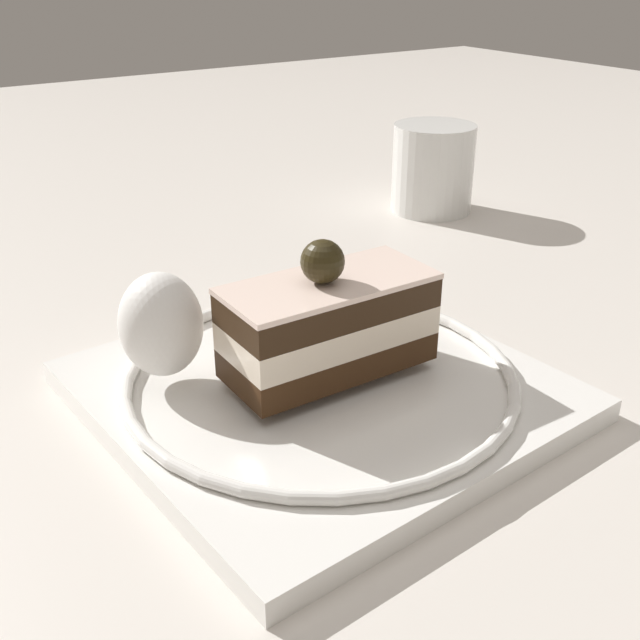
{
  "coord_description": "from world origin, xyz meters",
  "views": [
    {
      "loc": [
        0.22,
        0.27,
        0.23
      ],
      "look_at": [
        0.02,
        -0.03,
        0.05
      ],
      "focal_mm": 43.14,
      "sensor_mm": 36.0,
      "label": 1
    }
  ],
  "objects_px": {
    "fork": "(309,299)",
    "drink_glass_far": "(433,171)",
    "cake_slice": "(329,322)",
    "dessert_plate": "(320,386)",
    "whipped_cream_dollop": "(161,324)"
  },
  "relations": [
    {
      "from": "cake_slice",
      "to": "whipped_cream_dollop",
      "type": "relative_size",
      "value": 1.99
    },
    {
      "from": "cake_slice",
      "to": "whipped_cream_dollop",
      "type": "bearing_deg",
      "value": -30.29
    },
    {
      "from": "whipped_cream_dollop",
      "to": "drink_glass_far",
      "type": "distance_m",
      "value": 0.39
    },
    {
      "from": "fork",
      "to": "dessert_plate",
      "type": "bearing_deg",
      "value": 60.69
    },
    {
      "from": "dessert_plate",
      "to": "fork",
      "type": "height_order",
      "value": "fork"
    },
    {
      "from": "dessert_plate",
      "to": "cake_slice",
      "type": "bearing_deg",
      "value": -177.66
    },
    {
      "from": "dessert_plate",
      "to": "drink_glass_far",
      "type": "bearing_deg",
      "value": -140.93
    },
    {
      "from": "cake_slice",
      "to": "drink_glass_far",
      "type": "distance_m",
      "value": 0.35
    },
    {
      "from": "fork",
      "to": "cake_slice",
      "type": "bearing_deg",
      "value": 63.94
    },
    {
      "from": "cake_slice",
      "to": "drink_glass_far",
      "type": "bearing_deg",
      "value": -140.39
    },
    {
      "from": "dessert_plate",
      "to": "cake_slice",
      "type": "distance_m",
      "value": 0.04
    },
    {
      "from": "cake_slice",
      "to": "drink_glass_far",
      "type": "relative_size",
      "value": 1.41
    },
    {
      "from": "whipped_cream_dollop",
      "to": "drink_glass_far",
      "type": "height_order",
      "value": "drink_glass_far"
    },
    {
      "from": "cake_slice",
      "to": "fork",
      "type": "xyz_separation_m",
      "value": [
        -0.04,
        -0.08,
        -0.02
      ]
    },
    {
      "from": "fork",
      "to": "drink_glass_far",
      "type": "distance_m",
      "value": 0.28
    }
  ]
}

